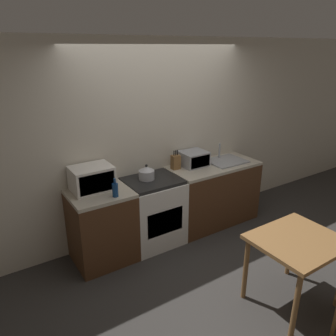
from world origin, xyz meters
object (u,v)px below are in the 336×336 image
object	(u,v)px
toaster_oven	(194,159)
kettle	(147,173)
stove_range	(153,211)
dining_table	(297,248)
bottle	(115,190)
microwave	(92,178)

from	to	relation	value
toaster_oven	kettle	bearing A→B (deg)	-174.27
stove_range	kettle	size ratio (longest dim) A/B	4.50
kettle	dining_table	bearing A→B (deg)	-69.49
dining_table	stove_range	bearing A→B (deg)	109.47
bottle	toaster_oven	distance (m)	1.38
stove_range	microwave	bearing A→B (deg)	171.73
microwave	toaster_oven	xyz separation A→B (m)	(1.49, 0.02, -0.04)
kettle	toaster_oven	distance (m)	0.80
kettle	bottle	size ratio (longest dim) A/B	0.93
bottle	toaster_oven	bearing A→B (deg)	14.01
toaster_oven	dining_table	world-z (taller)	toaster_oven
stove_range	bottle	distance (m)	0.83
bottle	toaster_oven	size ratio (longest dim) A/B	0.60
dining_table	toaster_oven	bearing A→B (deg)	85.77
stove_range	microwave	size ratio (longest dim) A/B	1.92
toaster_oven	dining_table	bearing A→B (deg)	-94.23
microwave	toaster_oven	world-z (taller)	microwave
toaster_oven	dining_table	xyz separation A→B (m)	(-0.14, -1.85, -0.36)
microwave	bottle	xyz separation A→B (m)	(0.15, -0.31, -0.06)
stove_range	dining_table	distance (m)	1.84
stove_range	bottle	xyz separation A→B (m)	(-0.60, -0.21, 0.54)
toaster_oven	microwave	bearing A→B (deg)	-179.21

